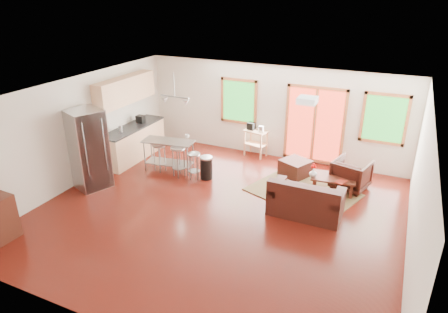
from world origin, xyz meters
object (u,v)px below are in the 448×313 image
at_px(armchair, 351,173).
at_px(refrigerator, 88,149).
at_px(kitchen_cart, 255,134).
at_px(coffee_table, 333,179).
at_px(rug, 303,192).
at_px(ottoman, 295,168).
at_px(island, 169,150).
at_px(loveseat, 305,201).

bearing_deg(armchair, refrigerator, 37.66).
bearing_deg(kitchen_cart, coffee_table, -28.03).
distance_m(rug, ottoman, 0.95).
bearing_deg(ottoman, island, -161.14).
bearing_deg(island, loveseat, -10.25).
xyz_separation_m(ottoman, kitchen_cart, (-1.42, 0.82, 0.45)).
bearing_deg(armchair, coffee_table, 61.87).
relative_size(armchair, refrigerator, 0.42).
relative_size(loveseat, island, 1.10).
relative_size(armchair, kitchen_cart, 0.84).
height_order(coffee_table, island, island).
xyz_separation_m(island, kitchen_cart, (1.70, 1.88, 0.09)).
bearing_deg(kitchen_cart, island, -132.12).
distance_m(ottoman, kitchen_cart, 1.70).
bearing_deg(kitchen_cart, rug, -41.73).
distance_m(loveseat, island, 3.89).
distance_m(coffee_table, armchair, 0.51).
relative_size(refrigerator, kitchen_cart, 1.99).
relative_size(rug, island, 1.66).
height_order(rug, armchair, armchair).
distance_m(refrigerator, island, 2.02).
height_order(coffee_table, kitchen_cart, kitchen_cart).
bearing_deg(ottoman, loveseat, -68.32).
bearing_deg(island, ottoman, 18.86).
xyz_separation_m(rug, island, (-3.55, -0.24, 0.56)).
xyz_separation_m(rug, ottoman, (-0.42, 0.83, 0.20)).
xyz_separation_m(armchair, refrigerator, (-5.75, -2.49, 0.56)).
distance_m(ottoman, island, 3.32).
bearing_deg(refrigerator, kitchen_cart, 71.12).
distance_m(coffee_table, refrigerator, 5.84).
height_order(ottoman, kitchen_cart, kitchen_cart).
height_order(loveseat, coffee_table, loveseat).
relative_size(rug, coffee_table, 2.14).
relative_size(loveseat, refrigerator, 0.79).
xyz_separation_m(coffee_table, refrigerator, (-5.40, -2.12, 0.62)).
relative_size(loveseat, coffee_table, 1.42).
bearing_deg(armchair, kitchen_cart, -4.24).
bearing_deg(coffee_table, loveseat, -105.36).
height_order(armchair, refrigerator, refrigerator).
height_order(rug, loveseat, loveseat).
height_order(rug, refrigerator, refrigerator).
distance_m(rug, loveseat, 1.02).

